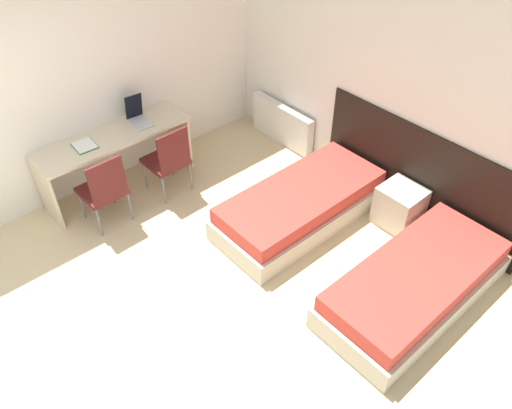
{
  "coord_description": "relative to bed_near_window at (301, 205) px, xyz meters",
  "views": [
    {
      "loc": [
        2.93,
        -0.51,
        3.95
      ],
      "look_at": [
        0.0,
        2.06,
        0.55
      ],
      "focal_mm": 35.0,
      "sensor_mm": 36.0,
      "label": 1
    }
  ],
  "objects": [
    {
      "name": "headboard_panel",
      "position": [
        0.77,
        1.04,
        0.35
      ],
      "size": [
        2.56,
        0.03,
        1.12
      ],
      "color": "black",
      "rests_on": "ground_plane"
    },
    {
      "name": "wall_left",
      "position": [
        -2.2,
        -0.82,
        1.14
      ],
      "size": [
        0.05,
        4.75,
        2.7
      ],
      "color": "white",
      "rests_on": "ground_plane"
    },
    {
      "name": "laptop",
      "position": [
        -1.94,
        -0.85,
        0.61
      ],
      "size": [
        0.34,
        0.24,
        0.33
      ],
      "rotation": [
        0.0,
        0.0,
        -0.09
      ],
      "color": "silver",
      "rests_on": "desk"
    },
    {
      "name": "wall_back",
      "position": [
        -0.05,
        1.08,
        1.14
      ],
      "size": [
        5.25,
        0.05,
        2.7
      ],
      "color": "white",
      "rests_on": "ground_plane"
    },
    {
      "name": "ground_plane",
      "position": [
        -0.05,
        -2.69,
        -0.21
      ],
      "size": [
        20.0,
        20.0,
        0.0
      ],
      "primitive_type": "plane",
      "color": "beige"
    },
    {
      "name": "chair_near_laptop",
      "position": [
        -1.4,
        -0.82,
        0.28
      ],
      "size": [
        0.47,
        0.47,
        0.92
      ],
      "rotation": [
        0.0,
        0.0,
        0.02
      ],
      "color": "#511919",
      "rests_on": "ground_plane"
    },
    {
      "name": "radiator",
      "position": [
        -1.32,
        0.96,
        0.06
      ],
      "size": [
        1.07,
        0.12,
        0.55
      ],
      "color": "silver",
      "rests_on": "ground_plane"
    },
    {
      "name": "bed_near_window",
      "position": [
        0.0,
        0.0,
        0.0
      ],
      "size": [
        0.91,
        2.02,
        0.44
      ],
      "color": "beige",
      "rests_on": "ground_plane"
    },
    {
      "name": "nightstand",
      "position": [
        0.77,
        0.8,
        0.03
      ],
      "size": [
        0.46,
        0.43,
        0.49
      ],
      "color": "beige",
      "rests_on": "ground_plane"
    },
    {
      "name": "desk",
      "position": [
        -1.89,
        -1.24,
        0.37
      ],
      "size": [
        0.57,
        1.82,
        0.76
      ],
      "color": "beige",
      "rests_on": "ground_plane"
    },
    {
      "name": "bed_near_door",
      "position": [
        1.54,
        0.0,
        0.0
      ],
      "size": [
        0.91,
        2.02,
        0.44
      ],
      "color": "beige",
      "rests_on": "ground_plane"
    },
    {
      "name": "open_notebook",
      "position": [
        -1.9,
        -1.58,
        0.55
      ],
      "size": [
        0.29,
        0.25,
        0.02
      ],
      "rotation": [
        0.0,
        0.0,
        -0.05
      ],
      "color": "#236B3D",
      "rests_on": "desk"
    },
    {
      "name": "chair_near_notebook",
      "position": [
        -1.4,
        -1.66,
        0.28
      ],
      "size": [
        0.47,
        0.47,
        0.92
      ],
      "rotation": [
        0.0,
        0.0,
        0.02
      ],
      "color": "#511919",
      "rests_on": "ground_plane"
    }
  ]
}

